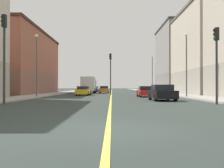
# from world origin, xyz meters

# --- Properties ---
(ground_plane) EXTENTS (400.00, 400.00, 0.00)m
(ground_plane) POSITION_xyz_m (0.00, 0.00, 0.00)
(ground_plane) COLOR #2D3733
(ground_plane) RESTS_ON ground
(sidewalk_left) EXTENTS (3.42, 168.00, 0.15)m
(sidewalk_left) POSITION_xyz_m (9.62, 49.00, 0.07)
(sidewalk_left) COLOR #9E9B93
(sidewalk_left) RESTS_ON ground
(sidewalk_right) EXTENTS (3.42, 168.00, 0.15)m
(sidewalk_right) POSITION_xyz_m (-9.62, 49.00, 0.07)
(sidewalk_right) COLOR #9E9B93
(sidewalk_right) RESTS_ON ground
(lane_center_stripe) EXTENTS (0.16, 154.00, 0.01)m
(lane_center_stripe) POSITION_xyz_m (0.00, 49.00, 0.01)
(lane_center_stripe) COLOR #E5D14C
(lane_center_stripe) RESTS_ON ground
(building_left_mid) EXTENTS (11.07, 17.90, 13.56)m
(building_left_mid) POSITION_xyz_m (16.72, 36.13, 6.79)
(building_left_mid) COLOR #9D9688
(building_left_mid) RESTS_ON ground
(building_left_far) EXTENTS (11.07, 17.93, 15.06)m
(building_left_far) POSITION_xyz_m (16.72, 55.26, 7.54)
(building_left_far) COLOR slate
(building_left_far) RESTS_ON ground
(building_right_midblock) EXTENTS (11.07, 24.38, 10.54)m
(building_right_midblock) POSITION_xyz_m (-16.72, 38.83, 5.28)
(building_right_midblock) COLOR brown
(building_right_midblock) RESTS_ON ground
(traffic_light_left_near) EXTENTS (0.40, 0.32, 5.42)m
(traffic_light_left_near) POSITION_xyz_m (7.50, 11.63, 3.55)
(traffic_light_left_near) COLOR #2D2D2D
(traffic_light_left_near) RESTS_ON ground
(traffic_light_right_near) EXTENTS (0.40, 0.32, 6.35)m
(traffic_light_right_near) POSITION_xyz_m (-7.53, 11.63, 4.08)
(traffic_light_right_near) COLOR #2D2D2D
(traffic_light_right_near) RESTS_ON ground
(traffic_light_median_far) EXTENTS (0.40, 0.32, 6.24)m
(traffic_light_median_far) POSITION_xyz_m (-0.12, 33.77, 4.02)
(traffic_light_median_far) COLOR #2D2D2D
(traffic_light_median_far) RESTS_ON ground
(street_lamp_left_near) EXTENTS (0.36, 0.36, 7.12)m
(street_lamp_left_near) POSITION_xyz_m (8.51, 23.31, 4.47)
(street_lamp_left_near) COLOR #4C4C51
(street_lamp_left_near) RESTS_ON ground
(street_lamp_right_near) EXTENTS (0.36, 0.36, 7.09)m
(street_lamp_right_near) POSITION_xyz_m (-8.51, 23.73, 4.45)
(street_lamp_right_near) COLOR #4C4C51
(street_lamp_right_near) RESTS_ON ground
(street_lamp_left_far) EXTENTS (0.36, 0.36, 7.65)m
(street_lamp_left_far) POSITION_xyz_m (8.51, 49.79, 4.75)
(street_lamp_left_far) COLOR #4C4C51
(street_lamp_left_far) RESTS_ON ground
(car_red) EXTENTS (1.97, 4.52, 1.31)m
(car_red) POSITION_xyz_m (4.24, 25.75, 0.64)
(car_red) COLOR red
(car_red) RESTS_ON ground
(car_black) EXTENTS (2.06, 4.30, 1.43)m
(car_black) POSITION_xyz_m (4.59, 16.80, 0.69)
(car_black) COLOR black
(car_black) RESTS_ON ground
(car_yellow) EXTENTS (1.91, 4.22, 1.30)m
(car_yellow) POSITION_xyz_m (-3.99, 31.57, 0.64)
(car_yellow) COLOR gold
(car_yellow) RESTS_ON ground
(car_silver) EXTENTS (1.84, 4.13, 1.31)m
(car_silver) POSITION_xyz_m (-4.21, 64.42, 0.65)
(car_silver) COLOR silver
(car_silver) RESTS_ON ground
(car_orange) EXTENTS (1.86, 4.03, 1.37)m
(car_orange) POSITION_xyz_m (-1.47, 47.56, 0.66)
(car_orange) COLOR orange
(car_orange) RESTS_ON ground
(car_blue) EXTENTS (2.06, 4.20, 1.38)m
(car_blue) POSITION_xyz_m (-4.42, 58.45, 0.68)
(car_blue) COLOR #23389E
(car_blue) RESTS_ON ground
(box_truck) EXTENTS (2.56, 7.18, 3.04)m
(box_truck) POSITION_xyz_m (-4.29, 44.38, 1.62)
(box_truck) COLOR navy
(box_truck) RESTS_ON ground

